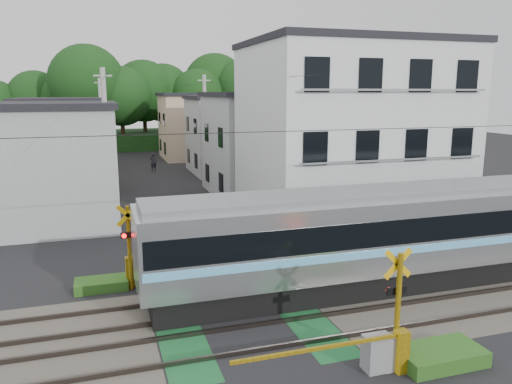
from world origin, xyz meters
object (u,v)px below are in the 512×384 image
object	(u,v)px
crossing_signal_far	(142,268)
pedestrian	(153,162)
apartment_block	(349,135)
crossing_signal_near	(382,344)

from	to	relation	value
crossing_signal_far	pedestrian	world-z (taller)	crossing_signal_far
crossing_signal_far	apartment_block	world-z (taller)	apartment_block
crossing_signal_near	pedestrian	xyz separation A→B (m)	(-1.90, 33.97, 0.09)
crossing_signal_far	pedestrian	distance (m)	26.87
crossing_signal_near	apartment_block	xyz separation A→B (m)	(5.91, 13.15, 3.94)
apartment_block	pedestrian	xyz separation A→B (m)	(-7.81, 20.83, -3.86)
crossing_signal_near	apartment_block	world-z (taller)	apartment_block
pedestrian	crossing_signal_near	bearing A→B (deg)	115.20
crossing_signal_near	pedestrian	world-z (taller)	crossing_signal_near
crossing_signal_near	pedestrian	bearing A→B (deg)	93.20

